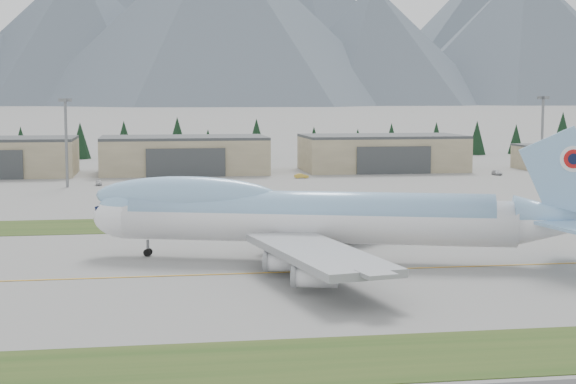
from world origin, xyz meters
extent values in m
plane|color=slate|center=(0.00, 0.00, 0.00)|extent=(7000.00, 7000.00, 0.00)
cube|color=#294518|center=(0.00, -38.00, 0.00)|extent=(400.00, 14.00, 0.08)
cube|color=#294518|center=(0.00, 45.00, 0.00)|extent=(400.00, 18.00, 0.08)
cube|color=gold|center=(0.00, 0.00, 0.00)|extent=(400.00, 0.40, 0.02)
cylinder|color=white|center=(-2.68, 7.68, 5.56)|extent=(53.16, 21.74, 6.23)
cylinder|color=#8EBDE9|center=(-3.60, 7.96, 6.71)|extent=(49.35, 20.16, 5.75)
ellipsoid|color=white|center=(-28.35, 15.57, 5.56)|extent=(11.36, 8.89, 6.23)
ellipsoid|color=#8EBDE9|center=(-28.35, 15.57, 6.71)|extent=(9.53, 7.50, 5.28)
ellipsoid|color=#8EBDE9|center=(-20.10, 13.03, 8.53)|extent=(26.85, 12.84, 5.75)
cube|color=#0C1433|center=(-31.56, 16.56, 6.81)|extent=(2.70, 2.99, 1.24)
cone|color=white|center=(27.56, -1.62, 5.56)|extent=(12.79, 9.22, 6.11)
cone|color=#8EBDE9|center=(27.56, -1.62, 6.71)|extent=(11.72, 8.42, 5.56)
cube|color=#8EBDE9|center=(28.48, -1.90, 12.08)|extent=(11.27, 3.96, 13.24)
cylinder|color=white|center=(29.69, -1.88, 14.38)|extent=(3.36, 1.20, 3.45)
cylinder|color=red|center=(29.72, -1.78, 14.38)|extent=(2.44, 0.92, 2.49)
cylinder|color=#0C1433|center=(29.75, -1.69, 14.38)|extent=(1.43, 0.61, 1.44)
cube|color=#8EBDE9|center=(31.09, 3.31, 6.14)|extent=(11.34, 11.68, 0.44)
cube|color=#93959A|center=(3.80, 22.24, 3.84)|extent=(26.81, 26.76, 0.96)
cube|color=#93959A|center=(-5.50, -8.01, 3.84)|extent=(14.39, 29.97, 0.96)
cylinder|color=white|center=(-1.54, 19.87, 2.01)|extent=(5.47, 3.76, 2.40)
cylinder|color=white|center=(5.57, 27.01, 2.01)|extent=(5.47, 3.76, 2.40)
cylinder|color=white|center=(-8.59, -3.04, 2.01)|extent=(5.47, 3.76, 2.40)
cylinder|color=white|center=(-6.72, -12.95, 2.01)|extent=(5.47, 3.76, 2.40)
cylinder|color=slate|center=(-25.60, 14.73, 1.15)|extent=(0.53, 0.53, 2.30)
cylinder|color=slate|center=(-3.21, 10.85, 1.25)|extent=(0.67, 0.67, 2.49)
cylinder|color=slate|center=(-4.91, 5.35, 1.25)|extent=(0.67, 0.67, 2.49)
cylinder|color=slate|center=(1.37, 9.44, 1.25)|extent=(0.67, 0.67, 2.49)
cylinder|color=slate|center=(-0.32, 3.94, 1.25)|extent=(0.67, 0.67, 2.49)
cylinder|color=black|center=(-25.71, 14.36, 0.53)|extent=(1.11, 0.63, 1.05)
cylinder|color=black|center=(-25.49, 15.09, 0.53)|extent=(1.11, 0.63, 1.05)
cylinder|color=black|center=(-3.21, 10.85, 0.58)|extent=(1.24, 0.80, 1.15)
cylinder|color=black|center=(-4.91, 5.35, 0.58)|extent=(1.24, 0.80, 1.15)
cylinder|color=black|center=(1.37, 9.44, 0.58)|extent=(1.24, 0.80, 1.15)
cylinder|color=black|center=(-0.32, 3.94, 0.58)|extent=(1.24, 0.80, 1.15)
cube|color=gray|center=(-15.00, 150.00, 5.00)|extent=(48.00, 26.00, 10.00)
cube|color=#393D3F|center=(-15.00, 150.00, 10.40)|extent=(48.00, 26.00, 0.80)
cube|color=#393D3F|center=(-15.00, 136.70, 4.00)|extent=(22.08, 0.60, 8.00)
cube|color=gray|center=(45.00, 150.00, 5.00)|extent=(48.00, 26.00, 10.00)
cube|color=#393D3F|center=(45.00, 150.00, 10.40)|extent=(48.00, 26.00, 0.80)
cube|color=#393D3F|center=(45.00, 136.70, 4.00)|extent=(22.08, 0.60, 8.00)
cube|color=gray|center=(95.00, 148.00, 3.50)|extent=(14.00, 12.00, 7.00)
cube|color=#393D3F|center=(95.00, 148.00, 7.30)|extent=(14.00, 12.00, 0.60)
cylinder|color=slate|center=(-45.30, 113.51, 10.57)|extent=(0.70, 0.70, 21.14)
cube|color=slate|center=(-45.30, 113.51, 21.54)|extent=(3.20, 3.20, 0.80)
cylinder|color=slate|center=(78.14, 110.68, 10.85)|extent=(0.70, 0.70, 21.70)
cube|color=slate|center=(78.14, 110.68, 22.10)|extent=(3.20, 3.20, 0.80)
imported|color=silver|center=(-37.86, 117.10, 0.00)|extent=(1.81, 4.05, 1.35)
imported|color=gold|center=(16.25, 128.08, 0.00)|extent=(4.05, 1.74, 1.30)
imported|color=#B1B2B6|center=(73.19, 128.79, 0.00)|extent=(2.00, 4.71, 1.35)
cone|color=black|center=(-69.47, 210.22, 5.98)|extent=(6.69, 6.69, 11.95)
cone|color=black|center=(-49.42, 214.92, 6.61)|extent=(7.40, 7.40, 13.22)
cone|color=black|center=(-33.92, 214.28, 6.87)|extent=(7.70, 7.70, 13.74)
cone|color=black|center=(-14.72, 214.20, 7.50)|extent=(8.40, 8.40, 15.00)
cone|color=black|center=(-3.91, 209.10, 5.33)|extent=(5.97, 5.97, 10.66)
cone|color=black|center=(13.69, 208.72, 7.21)|extent=(8.07, 8.07, 14.42)
cone|color=black|center=(35.81, 213.17, 5.64)|extent=(6.32, 6.32, 11.28)
cone|color=black|center=(52.23, 211.70, 5.24)|extent=(5.86, 5.86, 10.47)
cone|color=black|center=(66.23, 215.19, 6.18)|extent=(6.93, 6.93, 12.37)
cone|color=black|center=(83.22, 212.90, 6.38)|extent=(7.15, 7.15, 12.77)
cone|color=black|center=(100.13, 214.57, 6.55)|extent=(7.33, 7.33, 13.09)
cone|color=black|center=(116.62, 215.83, 5.87)|extent=(6.58, 6.58, 11.74)
cone|color=black|center=(132.19, 208.36, 8.28)|extent=(9.27, 9.27, 16.56)
cone|color=#515F6C|center=(-200.00, 2260.47, 183.09)|extent=(771.14, 771.14, 366.17)
cone|color=#515F6C|center=(150.00, 2088.11, 220.38)|extent=(936.09, 936.09, 440.76)
cone|color=#515F6C|center=(550.00, 2128.45, 153.88)|extent=(647.70, 647.70, 307.77)
cone|color=white|center=(550.00, 2128.45, 246.21)|extent=(246.13, 246.13, 123.11)
cone|color=#515F6C|center=(1000.00, 2208.05, 190.88)|extent=(813.07, 813.07, 381.76)
cone|color=#515F6C|center=(-200.00, 2900.00, 248.35)|extent=(993.39, 993.39, 496.70)
cone|color=#515F6C|center=(500.00, 2900.00, 265.22)|extent=(1060.88, 1060.88, 530.44)
cone|color=#515F6C|center=(1200.00, 2900.00, 267.06)|extent=(1068.24, 1068.24, 534.12)
camera|label=1|loc=(-25.29, -109.97, 22.55)|focal=55.00mm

